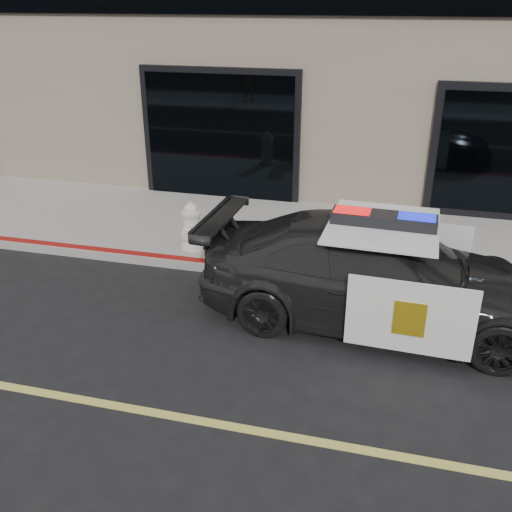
# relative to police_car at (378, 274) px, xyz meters

# --- Properties ---
(ground) EXTENTS (120.00, 120.00, 0.00)m
(ground) POSITION_rel_police_car_xyz_m (-2.63, -2.63, -0.72)
(ground) COLOR black
(ground) RESTS_ON ground
(sidewalk_n) EXTENTS (60.00, 3.50, 0.15)m
(sidewalk_n) POSITION_rel_police_car_xyz_m (-2.63, 2.62, -0.65)
(sidewalk_n) COLOR gray
(sidewalk_n) RESTS_ON ground
(police_car) EXTENTS (2.48, 5.07, 1.61)m
(police_car) POSITION_rel_police_car_xyz_m (0.00, 0.00, 0.00)
(police_car) COLOR black
(police_car) RESTS_ON ground
(fire_hydrant) EXTENTS (0.39, 0.54, 0.85)m
(fire_hydrant) POSITION_rel_police_car_xyz_m (-3.25, 1.40, -0.17)
(fire_hydrant) COLOR silver
(fire_hydrant) RESTS_ON sidewalk_n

